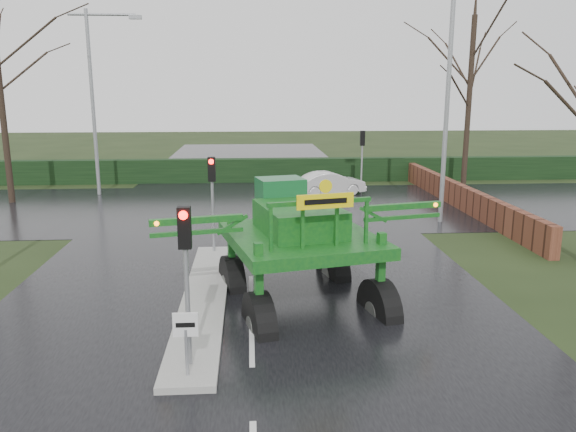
{
  "coord_description": "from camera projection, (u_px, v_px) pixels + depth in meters",
  "views": [
    {
      "loc": [
        0.01,
        -11.93,
        5.76
      ],
      "look_at": [
        1.17,
        4.82,
        2.0
      ],
      "focal_mm": 35.0,
      "sensor_mm": 36.0,
      "label": 1
    }
  ],
  "objects": [
    {
      "name": "traffic_signal_near",
      "position": [
        185.0,
        252.0,
        11.24
      ],
      "size": [
        0.26,
        0.33,
        3.52
      ],
      "color": "gray",
      "rests_on": "ground"
    },
    {
      "name": "street_light_right",
      "position": [
        441.0,
        85.0,
        23.8
      ],
      "size": [
        3.85,
        0.3,
        10.0
      ],
      "color": "gray",
      "rests_on": "ground"
    },
    {
      "name": "traffic_signal_far",
      "position": [
        362.0,
        147.0,
        32.23
      ],
      "size": [
        0.26,
        0.33,
        3.52
      ],
      "rotation": [
        0.0,
        0.0,
        3.14
      ],
      "color": "gray",
      "rests_on": "ground"
    },
    {
      "name": "crop_sprayer",
      "position": [
        256.0,
        241.0,
        13.67
      ],
      "size": [
        8.03,
        5.84,
        4.59
      ],
      "rotation": [
        0.0,
        0.0,
        0.23
      ],
      "color": "black",
      "rests_on": "ground"
    },
    {
      "name": "road_main",
      "position": [
        250.0,
        237.0,
        22.61
      ],
      "size": [
        14.0,
        80.0,
        0.02
      ],
      "primitive_type": "cube",
      "color": "black",
      "rests_on": "ground"
    },
    {
      "name": "keep_left_sign",
      "position": [
        186.0,
        334.0,
        11.1
      ],
      "size": [
        0.5,
        0.07,
        1.35
      ],
      "color": "gray",
      "rests_on": "ground"
    },
    {
      "name": "road_cross",
      "position": [
        250.0,
        207.0,
        28.45
      ],
      "size": [
        80.0,
        12.0,
        0.02
      ],
      "primitive_type": "cube",
      "color": "black",
      "rests_on": "ground"
    },
    {
      "name": "tree_right_far",
      "position": [
        471.0,
        78.0,
        32.78
      ],
      "size": [
        7.0,
        7.0,
        12.05
      ],
      "color": "black",
      "rests_on": "ground"
    },
    {
      "name": "hedge_row",
      "position": [
        249.0,
        170.0,
        36.08
      ],
      "size": [
        44.0,
        0.9,
        1.5
      ],
      "primitive_type": "cube",
      "color": "black",
      "rests_on": "ground"
    },
    {
      "name": "street_light_left_far",
      "position": [
        97.0,
        86.0,
        30.48
      ],
      "size": [
        3.85,
        0.3,
        10.0
      ],
      "color": "gray",
      "rests_on": "ground"
    },
    {
      "name": "median_island",
      "position": [
        205.0,
        298.0,
        15.69
      ],
      "size": [
        1.2,
        10.0,
        0.16
      ],
      "primitive_type": "cube",
      "color": "gray",
      "rests_on": "ground"
    },
    {
      "name": "traffic_signal_mid",
      "position": [
        212.0,
        184.0,
        19.51
      ],
      "size": [
        0.26,
        0.33,
        3.52
      ],
      "color": "gray",
      "rests_on": "ground"
    },
    {
      "name": "white_sedan",
      "position": [
        330.0,
        195.0,
        31.72
      ],
      "size": [
        4.16,
        2.35,
        1.3
      ],
      "primitive_type": "imported",
      "rotation": [
        0.0,
        0.0,
        1.83
      ],
      "color": "silver",
      "rests_on": "ground"
    },
    {
      "name": "brick_wall",
      "position": [
        453.0,
        193.0,
        29.03
      ],
      "size": [
        0.4,
        20.0,
        1.2
      ],
      "primitive_type": "cube",
      "color": "#592D1E",
      "rests_on": "ground"
    },
    {
      "name": "ground",
      "position": [
        252.0,
        347.0,
        12.88
      ],
      "size": [
        140.0,
        140.0,
        0.0
      ],
      "primitive_type": "plane",
      "color": "black",
      "rests_on": "ground"
    }
  ]
}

